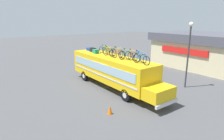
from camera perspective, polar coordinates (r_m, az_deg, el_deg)
The scene contains 17 objects.
ground_plane at distance 18.31m, azimuth -0.38°, elevation -4.87°, with size 120.00×120.00×0.00m, color #4C4C4F.
bus at distance 17.58m, azimuth 0.17°, elevation 0.18°, with size 11.52×2.45×2.88m.
luggage_bag_1 at distance 20.89m, azimuth -6.70°, elevation 6.09°, with size 0.74×0.36×0.30m, color #193899.
luggage_bag_2 at distance 20.01m, azimuth -5.61°, elevation 5.94°, with size 0.75×0.32×0.44m, color black.
luggage_bag_3 at distance 19.16m, azimuth -4.83°, elevation 5.50°, with size 0.55×0.44×0.40m, color #1E7F66.
rooftop_bicycle_1 at distance 18.92m, azimuth -2.30°, elevation 5.92°, with size 1.73×0.44×0.86m.
rooftop_bicycle_2 at distance 18.31m, azimuth -1.35°, elevation 5.65°, with size 1.68×0.44×0.88m.
rooftop_bicycle_3 at distance 17.58m, azimuth -1.02°, elevation 5.28°, with size 1.67×0.44×0.89m.
rooftop_bicycle_4 at distance 17.36m, azimuth 1.47°, elevation 5.19°, with size 1.69×0.44×0.91m.
rooftop_bicycle_5 at distance 16.43m, azimuth 1.76°, elevation 4.71°, with size 1.75×0.44×0.98m.
rooftop_bicycle_6 at distance 16.30m, azimuth 4.28°, elevation 4.48°, with size 1.69×0.44×0.89m.
rooftop_bicycle_7 at distance 15.75m, azimuth 6.10°, elevation 4.16°, with size 1.82×0.44×0.95m.
rooftop_bicycle_8 at distance 15.29m, azimuth 7.93°, elevation 3.76°, with size 1.69×0.44×0.94m.
rooftop_bicycle_9 at distance 14.62m, azimuth 8.63°, elevation 3.22°, with size 1.76×0.44×0.93m.
roadside_building at distance 28.57m, azimuth 24.92°, elevation 5.59°, with size 11.18×8.94×4.39m.
traffic_cone at distance 13.14m, azimuth -0.62°, elevation -11.65°, with size 0.33×0.33×0.63m, color orange.
street_lamp at distance 18.48m, azimuth 21.82°, elevation 6.65°, with size 0.40×0.40×5.94m.
Camera 1 is at (13.88, -10.23, 6.17)m, focal length 30.93 mm.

